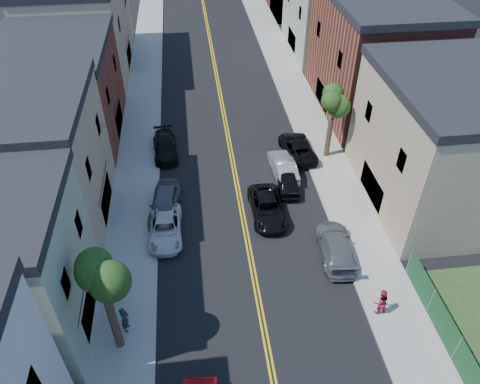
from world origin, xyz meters
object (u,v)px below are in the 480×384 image
object	(u,v)px
silver_car_right	(283,166)
pedestrian_left	(125,319)
dark_car_right_far	(297,147)
white_pickup	(165,228)
black_car_right	(287,180)
black_suv_lane	(268,208)
grey_car_left	(165,203)
black_car_left	(165,147)
grey_car_right	(336,246)
pedestrian_right	(381,302)

from	to	relation	value
silver_car_right	pedestrian_left	bearing A→B (deg)	45.56
pedestrian_left	dark_car_right_far	bearing A→B (deg)	-35.61
white_pickup	black_car_right	xyz separation A→B (m)	(9.25, 4.10, 0.03)
black_suv_lane	silver_car_right	bearing A→B (deg)	65.87
dark_car_right_far	grey_car_left	bearing A→B (deg)	25.06
grey_car_left	pedestrian_left	bearing A→B (deg)	-94.41
black_car_left	grey_car_right	world-z (taller)	grey_car_right
pedestrian_left	grey_car_left	bearing A→B (deg)	-7.76
white_pickup	dark_car_right_far	distance (m)	13.76
black_car_left	pedestrian_left	size ratio (longest dim) A/B	2.62
grey_car_left	black_car_right	distance (m)	9.45
white_pickup	dark_car_right_far	bearing A→B (deg)	37.99
black_car_right	dark_car_right_far	xyz separation A→B (m)	(1.70, 4.23, 0.02)
grey_car_right	white_pickup	bearing A→B (deg)	-11.01
grey_car_left	grey_car_right	world-z (taller)	grey_car_left
grey_car_right	pedestrian_right	world-z (taller)	pedestrian_right
black_car_left	dark_car_right_far	bearing A→B (deg)	-11.40
silver_car_right	pedestrian_right	bearing A→B (deg)	98.47
pedestrian_right	black_suv_lane	bearing A→B (deg)	-67.10
black_car_right	dark_car_right_far	world-z (taller)	dark_car_right_far
black_car_left	black_suv_lane	xyz separation A→B (m)	(7.26, -8.66, 0.01)
black_car_right	pedestrian_right	xyz separation A→B (m)	(2.90, -11.97, 0.36)
black_car_left	black_suv_lane	size ratio (longest dim) A/B	0.94
dark_car_right_far	black_suv_lane	distance (m)	8.08
dark_car_right_far	pedestrian_left	size ratio (longest dim) A/B	2.82
grey_car_right	dark_car_right_far	bearing A→B (deg)	-85.13
grey_car_left	silver_car_right	distance (m)	9.90
pedestrian_right	white_pickup	bearing A→B (deg)	-38.70
grey_car_left	pedestrian_left	size ratio (longest dim) A/B	2.70
white_pickup	black_car_left	world-z (taller)	black_car_left
grey_car_right	dark_car_right_far	size ratio (longest dim) A/B	1.00
pedestrian_right	silver_car_right	bearing A→B (deg)	-83.81
dark_car_right_far	black_suv_lane	world-z (taller)	dark_car_right_far
dark_car_right_far	pedestrian_left	distance (m)	20.37
white_pickup	grey_car_left	xyz separation A→B (m)	(-0.05, 2.41, 0.17)
pedestrian_right	dark_car_right_far	bearing A→B (deg)	-91.53
white_pickup	black_suv_lane	bearing A→B (deg)	9.93
grey_car_right	dark_car_right_far	xyz separation A→B (m)	(0.00, 11.44, -0.03)
pedestrian_left	pedestrian_right	world-z (taller)	pedestrian_right
grey_car_right	silver_car_right	world-z (taller)	same
black_car_right	black_suv_lane	world-z (taller)	black_suv_lane
white_pickup	dark_car_right_far	world-z (taller)	dark_car_right_far
grey_car_right	black_car_right	size ratio (longest dim) A/B	1.26
black_car_left	white_pickup	bearing A→B (deg)	-93.37
grey_car_right	dark_car_right_far	world-z (taller)	grey_car_right
grey_car_left	pedestrian_right	world-z (taller)	pedestrian_right
black_car_left	black_car_right	distance (m)	10.92
silver_car_right	pedestrian_left	distance (m)	17.37
grey_car_right	black_suv_lane	size ratio (longest dim) A/B	1.02
dark_car_right_far	pedestrian_right	bearing A→B (deg)	91.06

